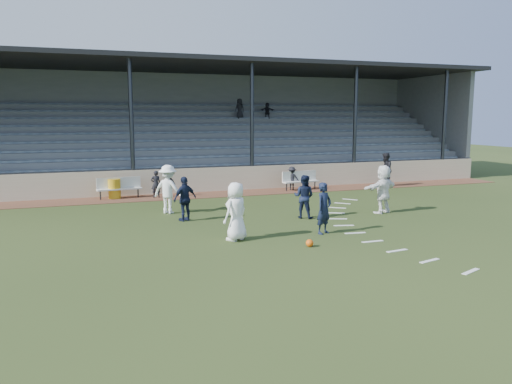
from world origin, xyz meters
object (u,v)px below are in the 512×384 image
(bench_right, at_px, (300,179))
(official, at_px, (385,170))
(trash_bin, at_px, (114,189))
(player_white_lead, at_px, (236,211))
(bench_left, at_px, (119,186))
(player_navy_lead, at_px, (324,208))
(football, at_px, (310,243))

(bench_right, bearing_deg, official, -11.33)
(trash_bin, relative_size, player_white_lead, 0.50)
(bench_left, height_order, bench_right, same)
(bench_right, relative_size, official, 1.13)
(bench_right, height_order, player_navy_lead, player_navy_lead)
(bench_right, height_order, official, official)
(player_white_lead, bearing_deg, bench_right, -156.92)
(bench_right, height_order, player_white_lead, player_white_lead)
(trash_bin, xyz_separation_m, player_navy_lead, (5.88, -9.37, 0.36))
(trash_bin, height_order, player_white_lead, player_white_lead)
(player_white_lead, bearing_deg, player_navy_lead, 145.69)
(bench_left, xyz_separation_m, player_navy_lead, (5.67, -9.39, 0.24))
(official, bearing_deg, bench_left, -54.18)
(bench_right, xyz_separation_m, official, (4.86, -0.33, 0.33))
(player_navy_lead, bearing_deg, football, -156.30)
(player_white_lead, relative_size, player_navy_lead, 1.07)
(bench_left, xyz_separation_m, bench_right, (8.95, -0.32, 0.00))
(bench_left, relative_size, official, 1.13)
(bench_left, distance_m, trash_bin, 0.24)
(player_navy_lead, bearing_deg, official, 20.89)
(football, distance_m, player_white_lead, 2.43)
(bench_left, bearing_deg, player_white_lead, -80.84)
(bench_left, relative_size, player_navy_lead, 1.23)
(bench_right, distance_m, football, 11.34)
(official, bearing_deg, football, -4.04)
(official, bearing_deg, bench_right, -55.34)
(official, bearing_deg, player_navy_lead, -4.40)
(football, bearing_deg, player_white_lead, 140.57)
(player_navy_lead, height_order, official, official)
(bench_left, distance_m, football, 11.68)
(bench_left, distance_m, bench_right, 8.96)
(trash_bin, distance_m, official, 14.03)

